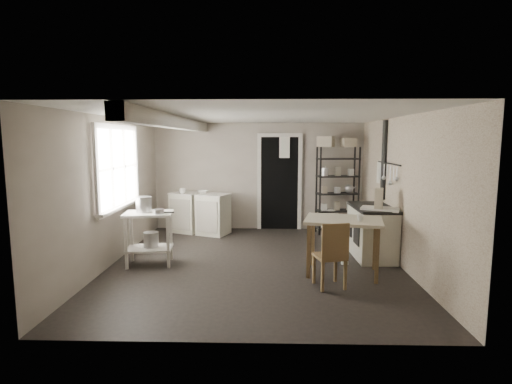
{
  "coord_description": "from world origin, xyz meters",
  "views": [
    {
      "loc": [
        0.17,
        -6.11,
        1.94
      ],
      "look_at": [
        0.0,
        0.3,
        1.1
      ],
      "focal_mm": 28.0,
      "sensor_mm": 36.0,
      "label": 1
    }
  ],
  "objects_px": {
    "chair": "(330,251)",
    "stove": "(372,231)",
    "work_table": "(343,248)",
    "flour_sack": "(330,222)",
    "shelf_rack": "(337,188)",
    "base_cabinets": "(200,211)",
    "prep_table": "(149,239)",
    "stockpot": "(144,205)"
  },
  "relations": [
    {
      "from": "stockpot",
      "to": "base_cabinets",
      "type": "relative_size",
      "value": 0.2
    },
    {
      "from": "base_cabinets",
      "to": "flour_sack",
      "type": "distance_m",
      "value": 2.73
    },
    {
      "from": "stove",
      "to": "chair",
      "type": "xyz_separation_m",
      "value": [
        -0.91,
        -1.39,
        0.04
      ]
    },
    {
      "from": "prep_table",
      "to": "stove",
      "type": "distance_m",
      "value": 3.61
    },
    {
      "from": "work_table",
      "to": "flour_sack",
      "type": "relative_size",
      "value": 2.08
    },
    {
      "from": "prep_table",
      "to": "work_table",
      "type": "relative_size",
      "value": 0.77
    },
    {
      "from": "stockpot",
      "to": "base_cabinets",
      "type": "distance_m",
      "value": 2.25
    },
    {
      "from": "shelf_rack",
      "to": "work_table",
      "type": "height_order",
      "value": "shelf_rack"
    },
    {
      "from": "shelf_rack",
      "to": "stockpot",
      "type": "bearing_deg",
      "value": -154.64
    },
    {
      "from": "chair",
      "to": "shelf_rack",
      "type": "bearing_deg",
      "value": 64.75
    },
    {
      "from": "chair",
      "to": "flour_sack",
      "type": "xyz_separation_m",
      "value": [
        0.5,
        3.04,
        -0.24
      ]
    },
    {
      "from": "stove",
      "to": "prep_table",
      "type": "bearing_deg",
      "value": -173.34
    },
    {
      "from": "base_cabinets",
      "to": "flour_sack",
      "type": "height_order",
      "value": "base_cabinets"
    },
    {
      "from": "prep_table",
      "to": "shelf_rack",
      "type": "xyz_separation_m",
      "value": [
        3.29,
        2.22,
        0.55
      ]
    },
    {
      "from": "flour_sack",
      "to": "chair",
      "type": "bearing_deg",
      "value": -99.25
    },
    {
      "from": "prep_table",
      "to": "flour_sack",
      "type": "bearing_deg",
      "value": 34.34
    },
    {
      "from": "work_table",
      "to": "shelf_rack",
      "type": "bearing_deg",
      "value": 82.1
    },
    {
      "from": "stove",
      "to": "work_table",
      "type": "bearing_deg",
      "value": -127.88
    },
    {
      "from": "work_table",
      "to": "flour_sack",
      "type": "height_order",
      "value": "work_table"
    },
    {
      "from": "prep_table",
      "to": "stove",
      "type": "xyz_separation_m",
      "value": [
        3.58,
        0.5,
        0.04
      ]
    },
    {
      "from": "base_cabinets",
      "to": "work_table",
      "type": "bearing_deg",
      "value": -23.83
    },
    {
      "from": "shelf_rack",
      "to": "stove",
      "type": "relative_size",
      "value": 1.66
    },
    {
      "from": "base_cabinets",
      "to": "chair",
      "type": "distance_m",
      "value": 3.77
    },
    {
      "from": "stockpot",
      "to": "base_cabinets",
      "type": "bearing_deg",
      "value": 76.59
    },
    {
      "from": "base_cabinets",
      "to": "prep_table",
      "type": "bearing_deg",
      "value": -80.01
    },
    {
      "from": "work_table",
      "to": "flour_sack",
      "type": "xyz_separation_m",
      "value": [
        0.22,
        2.52,
        -0.14
      ]
    },
    {
      "from": "stockpot",
      "to": "flour_sack",
      "type": "height_order",
      "value": "stockpot"
    },
    {
      "from": "stove",
      "to": "base_cabinets",
      "type": "bearing_deg",
      "value": 150.83
    },
    {
      "from": "prep_table",
      "to": "chair",
      "type": "xyz_separation_m",
      "value": [
        2.66,
        -0.88,
        0.08
      ]
    },
    {
      "from": "stove",
      "to": "flour_sack",
      "type": "height_order",
      "value": "stove"
    },
    {
      "from": "work_table",
      "to": "prep_table",
      "type": "bearing_deg",
      "value": 173.0
    },
    {
      "from": "shelf_rack",
      "to": "chair",
      "type": "distance_m",
      "value": 3.2
    },
    {
      "from": "base_cabinets",
      "to": "work_table",
      "type": "relative_size",
      "value": 1.19
    },
    {
      "from": "chair",
      "to": "flour_sack",
      "type": "distance_m",
      "value": 3.09
    },
    {
      "from": "prep_table",
      "to": "stove",
      "type": "relative_size",
      "value": 0.76
    },
    {
      "from": "chair",
      "to": "flour_sack",
      "type": "relative_size",
      "value": 1.73
    },
    {
      "from": "chair",
      "to": "stove",
      "type": "bearing_deg",
      "value": 42.9
    },
    {
      "from": "base_cabinets",
      "to": "work_table",
      "type": "xyz_separation_m",
      "value": [
        2.5,
        -2.52,
        -0.08
      ]
    },
    {
      "from": "shelf_rack",
      "to": "stove",
      "type": "xyz_separation_m",
      "value": [
        0.28,
        -1.72,
        -0.51
      ]
    },
    {
      "from": "base_cabinets",
      "to": "shelf_rack",
      "type": "relative_size",
      "value": 0.71
    },
    {
      "from": "shelf_rack",
      "to": "base_cabinets",
      "type": "bearing_deg",
      "value": 173.46
    },
    {
      "from": "base_cabinets",
      "to": "flour_sack",
      "type": "relative_size",
      "value": 2.48
    }
  ]
}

